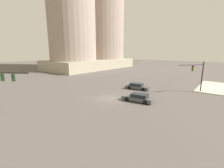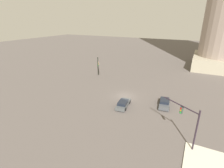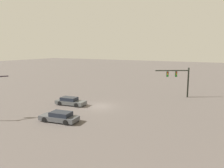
# 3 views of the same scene
# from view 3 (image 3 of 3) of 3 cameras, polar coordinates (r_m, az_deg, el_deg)

# --- Properties ---
(ground_plane) EXTENTS (233.20, 233.20, 0.00)m
(ground_plane) POSITION_cam_3_polar(r_m,az_deg,el_deg) (33.76, -3.16, -5.66)
(ground_plane) COLOR #574F4B
(traffic_signal_near_corner) EXTENTS (3.30, 5.18, 5.21)m
(traffic_signal_near_corner) POSITION_cam_3_polar(r_m,az_deg,el_deg) (40.97, 16.71, 1.71)
(traffic_signal_near_corner) COLOR black
(traffic_signal_near_corner) RESTS_ON ground
(sedan_car_approaching) EXTENTS (2.25, 4.79, 1.21)m
(sedan_car_approaching) POSITION_cam_3_polar(r_m,az_deg,el_deg) (34.91, -10.50, -4.33)
(sedan_car_approaching) COLOR #474B4B
(sedan_car_approaching) RESTS_ON ground
(sedan_car_waiting_far) EXTENTS (2.44, 4.82, 1.21)m
(sedan_car_waiting_far) POSITION_cam_3_polar(r_m,az_deg,el_deg) (27.54, -13.12, -8.10)
(sedan_car_waiting_far) COLOR #44474A
(sedan_car_waiting_far) RESTS_ON ground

